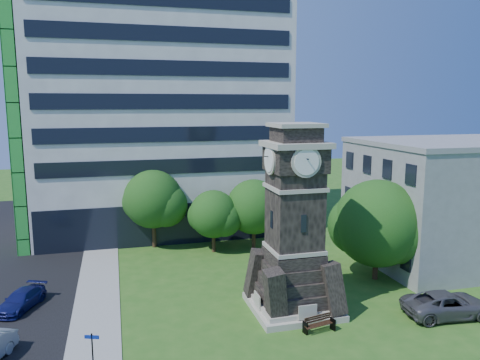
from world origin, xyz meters
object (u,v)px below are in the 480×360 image
object	(u,v)px
car_east_lot	(448,304)
street_sign	(93,355)
car_street_north	(21,300)
clock_tower	(294,232)
park_bench	(319,323)

from	to	relation	value
car_east_lot	street_sign	size ratio (longest dim) A/B	1.99
car_street_north	street_sign	bearing A→B (deg)	-41.58
clock_tower	car_east_lot	distance (m)	10.78
car_east_lot	car_street_north	bearing A→B (deg)	78.00
park_bench	clock_tower	bearing A→B (deg)	84.43
car_east_lot	park_bench	bearing A→B (deg)	93.66
car_street_north	car_east_lot	xyz separation A→B (m)	(26.45, -8.31, 0.19)
car_street_north	park_bench	xyz separation A→B (m)	(17.67, -8.04, -0.08)
car_east_lot	street_sign	world-z (taller)	street_sign
car_east_lot	street_sign	bearing A→B (deg)	101.55
car_street_north	street_sign	xyz separation A→B (m)	(4.99, -10.60, 1.19)
street_sign	car_east_lot	bearing A→B (deg)	25.68
clock_tower	street_sign	distance (m)	14.06
car_street_north	park_bench	world-z (taller)	car_street_north
car_east_lot	street_sign	xyz separation A→B (m)	(-21.46, -2.30, 1.00)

